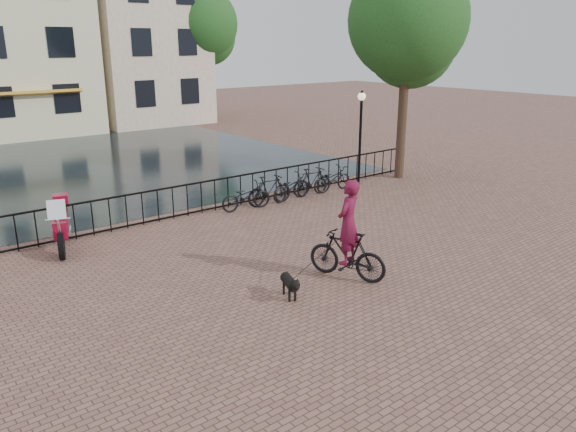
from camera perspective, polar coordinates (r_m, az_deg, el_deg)
ground at (r=11.97m, az=9.16°, el=-8.84°), size 100.00×100.00×0.00m
canal_water at (r=26.22m, az=-20.09°, el=4.73°), size 20.00×20.00×0.00m
railing at (r=17.76m, az=-10.18°, el=1.59°), size 20.00×0.05×1.02m
canal_house_mid at (r=38.07m, az=-26.97°, el=16.52°), size 8.00×9.50×11.80m
canal_house_right at (r=40.65m, az=-15.55°, el=18.70°), size 7.00×9.00×13.30m
tree_near_right at (r=22.52m, az=12.09°, el=18.83°), size 4.48×4.48×8.24m
tree_far_right at (r=39.59m, az=-8.77°, el=18.73°), size 4.76×4.76×8.76m
lamp_post at (r=21.40m, az=7.40°, el=9.50°), size 0.30×0.30×3.45m
cyclist at (r=12.76m, az=6.09°, el=-2.01°), size 1.24×2.05×2.72m
dog at (r=11.99m, az=0.15°, el=-7.05°), size 0.55×0.89×0.57m
motorcycle at (r=15.80m, az=-22.10°, el=-0.28°), size 1.27×2.29×1.60m
parked_bike_0 at (r=18.18m, az=-4.29°, el=2.01°), size 1.78×0.83×0.90m
parked_bike_1 at (r=18.71m, az=-1.90°, el=2.64°), size 1.70×0.61×1.00m
parked_bike_2 at (r=19.29m, az=0.36°, el=2.95°), size 1.77×0.78×0.90m
parked_bike_3 at (r=19.87m, az=2.48°, el=3.51°), size 1.69×0.56×1.00m
parked_bike_4 at (r=20.50m, az=4.48°, el=3.77°), size 1.73×0.63×0.90m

